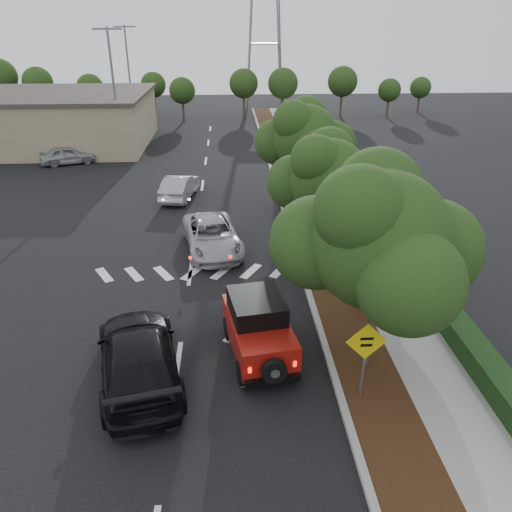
{
  "coord_description": "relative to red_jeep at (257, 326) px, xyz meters",
  "views": [
    {
      "loc": [
        1.69,
        -12.37,
        9.44
      ],
      "look_at": [
        2.55,
        3.0,
        2.12
      ],
      "focal_mm": 35.0,
      "sensor_mm": 36.0,
      "label": 1
    }
  ],
  "objects": [
    {
      "name": "curb",
      "position": [
        2.16,
        11.57,
        -0.91
      ],
      "size": [
        0.2,
        70.0,
        0.15
      ],
      "primitive_type": "cube",
      "color": "#9E9B93",
      "rests_on": "ground"
    },
    {
      "name": "silver_suv_ahead",
      "position": [
        -1.57,
        7.83,
        -0.29
      ],
      "size": [
        3.11,
        5.27,
        1.38
      ],
      "primitive_type": "imported",
      "rotation": [
        0.0,
        0.0,
        0.17
      ],
      "color": "#A9AAB1",
      "rests_on": "ground"
    },
    {
      "name": "black_suv_oncoming",
      "position": [
        -3.44,
        -1.06,
        -0.2
      ],
      "size": [
        3.3,
        5.74,
        1.56
      ],
      "primitive_type": "imported",
      "rotation": [
        0.0,
        0.0,
        3.36
      ],
      "color": "black",
      "rests_on": "ground"
    },
    {
      "name": "ground",
      "position": [
        -2.44,
        -0.43,
        -0.98
      ],
      "size": [
        120.0,
        120.0,
        0.0
      ],
      "primitive_type": "plane",
      "color": "black",
      "rests_on": "ground"
    },
    {
      "name": "street_tree_far",
      "position": [
        3.16,
        12.57,
        -0.98
      ],
      "size": [
        3.4,
        3.4,
        5.62
      ],
      "primitive_type": null,
      "color": "black",
      "rests_on": "ground"
    },
    {
      "name": "terracotta_planter",
      "position": [
        4.16,
        2.14,
        -0.12
      ],
      "size": [
        0.73,
        0.73,
        1.28
      ],
      "rotation": [
        0.0,
        0.0,
        0.09
      ],
      "color": "brown",
      "rests_on": "ground"
    },
    {
      "name": "light_pole_a",
      "position": [
        -8.94,
        25.57,
        -0.98
      ],
      "size": [
        2.0,
        0.22,
        9.0
      ],
      "primitive_type": null,
      "color": "slate",
      "rests_on": "ground"
    },
    {
      "name": "red_jeep",
      "position": [
        0.0,
        0.0,
        0.0
      ],
      "size": [
        2.2,
        3.92,
        1.93
      ],
      "rotation": [
        0.0,
        0.0,
        0.16
      ],
      "color": "black",
      "rests_on": "ground"
    },
    {
      "name": "transmission_tower",
      "position": [
        3.56,
        47.57,
        -0.98
      ],
      "size": [
        7.0,
        4.0,
        28.0
      ],
      "primitive_type": null,
      "color": "slate",
      "rests_on": "ground"
    },
    {
      "name": "sidewalk",
      "position": [
        5.06,
        11.57,
        -0.92
      ],
      "size": [
        2.0,
        70.0,
        0.12
      ],
      "primitive_type": "cube",
      "color": "gray",
      "rests_on": "ground"
    },
    {
      "name": "street_tree_near",
      "position": [
        3.16,
        -0.93,
        -0.98
      ],
      "size": [
        3.8,
        3.8,
        5.92
      ],
      "primitive_type": null,
      "color": "black",
      "rests_on": "ground"
    },
    {
      "name": "light_pole_b",
      "position": [
        -9.94,
        37.57,
        -0.98
      ],
      "size": [
        2.0,
        0.22,
        9.0
      ],
      "primitive_type": null,
      "color": "slate",
      "rests_on": "ground"
    },
    {
      "name": "speed_hump_sign",
      "position": [
        2.7,
        -2.26,
        0.63
      ],
      "size": [
        1.09,
        0.09,
        2.32
      ],
      "rotation": [
        0.0,
        0.0,
        0.0
      ],
      "color": "slate",
      "rests_on": "ground"
    },
    {
      "name": "street_tree_mid",
      "position": [
        3.16,
        6.07,
        -0.98
      ],
      "size": [
        3.2,
        3.2,
        5.32
      ],
      "primitive_type": null,
      "color": "black",
      "rests_on": "ground"
    },
    {
      "name": "planting_strip",
      "position": [
        3.16,
        11.57,
        -0.92
      ],
      "size": [
        1.8,
        70.0,
        0.12
      ],
      "primitive_type": "cube",
      "color": "black",
      "rests_on": "ground"
    },
    {
      "name": "hedge",
      "position": [
        6.46,
        11.57,
        -0.58
      ],
      "size": [
        0.8,
        70.0,
        0.8
      ],
      "primitive_type": "cube",
      "color": "black",
      "rests_on": "ground"
    },
    {
      "name": "parked_suv",
      "position": [
        -12.28,
        23.29,
        -0.33
      ],
      "size": [
        4.1,
        2.78,
        1.3
      ],
      "primitive_type": "imported",
      "rotation": [
        0.0,
        0.0,
        1.93
      ],
      "color": "#9B9CA2",
      "rests_on": "ground"
    },
    {
      "name": "commercial_building",
      "position": [
        -18.44,
        29.57,
        1.02
      ],
      "size": [
        22.0,
        12.0,
        4.0
      ],
      "primitive_type": "cube",
      "color": "gray",
      "rests_on": "ground"
    },
    {
      "name": "silver_sedan_oncoming",
      "position": [
        -3.64,
        15.2,
        -0.31
      ],
      "size": [
        2.11,
        4.27,
        1.35
      ],
      "primitive_type": "imported",
      "rotation": [
        0.0,
        0.0,
        2.97
      ],
      "color": "#9B9FA3",
      "rests_on": "ground"
    }
  ]
}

